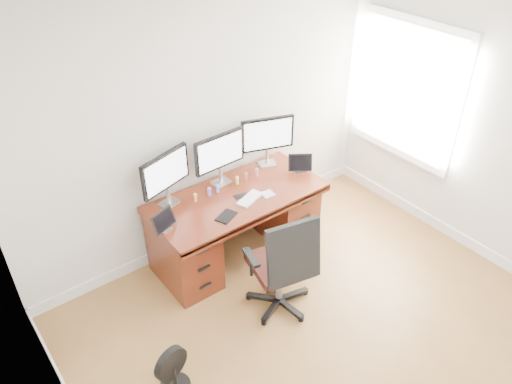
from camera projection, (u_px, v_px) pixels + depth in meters
ground at (369, 374)px, 4.00m from camera, size 4.50×4.50×0.00m
back_wall at (208, 121)px, 4.70m from camera, size 4.00×0.10×2.70m
desk at (236, 222)px, 4.96m from camera, size 1.70×0.80×0.75m
office_chair at (282, 279)px, 4.38m from camera, size 0.68×0.68×1.07m
floor_fan at (173, 371)px, 3.78m from camera, size 0.29×0.24×0.42m
monitor_left at (166, 173)px, 4.44m from camera, size 0.54×0.19×0.53m
monitor_center at (220, 153)px, 4.73m from camera, size 0.55×0.15×0.53m
monitor_right at (267, 136)px, 5.02m from camera, size 0.53×0.21×0.53m
tablet_left at (164, 222)px, 4.27m from camera, size 0.25×0.14×0.19m
tablet_right at (301, 164)px, 5.04m from camera, size 0.23×0.19×0.19m
keyboard at (250, 198)px, 4.69m from camera, size 0.31×0.21×0.01m
trackpad at (268, 194)px, 4.75m from camera, size 0.13×0.13×0.01m
drawing_tablet at (226, 216)px, 4.46m from camera, size 0.23×0.19×0.01m
phone at (241, 196)px, 4.72m from camera, size 0.14×0.09×0.01m
figurine_orange at (195, 197)px, 4.63m from camera, size 0.04×0.04×0.09m
figurine_purple at (209, 191)px, 4.71m from camera, size 0.04×0.04×0.09m
figurine_blue at (217, 188)px, 4.75m from camera, size 0.04×0.04×0.09m
figurine_yellow at (237, 180)px, 4.87m from camera, size 0.04×0.04×0.09m
figurine_brown at (246, 176)px, 4.92m from camera, size 0.04×0.04×0.09m
figurine_pink at (257, 172)px, 4.99m from camera, size 0.04×0.04×0.09m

